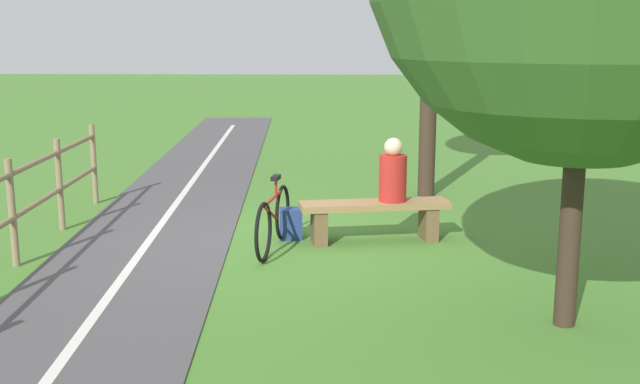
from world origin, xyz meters
The scene contains 5 objects.
ground_plane centered at (0.00, 0.00, 0.00)m, with size 80.00×80.00×0.00m, color #477A2D.
bench centered at (-0.97, -0.12, 0.34)m, with size 1.84×0.71×0.49m.
person_seated centered at (-1.19, -0.16, 0.83)m, with size 0.38×0.38×0.77m.
bicycle centered at (0.21, 0.28, 0.35)m, with size 0.27×1.63×0.85m.
backpack centered at (0.04, -0.22, 0.18)m, with size 0.29×0.29×0.38m.
Camera 1 is at (-0.60, 8.78, 2.44)m, focal length 42.66 mm.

